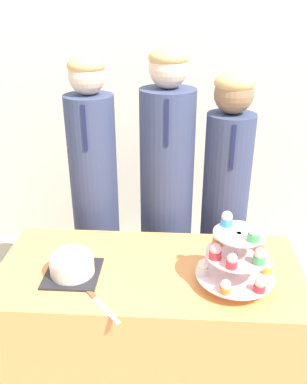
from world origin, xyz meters
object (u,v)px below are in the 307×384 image
object	(u,v)px
cupcake_stand	(236,256)
student_0	(95,203)
student_1	(166,204)
student_2	(224,210)
round_cake	(72,263)
cake_knife	(96,299)

from	to	relation	value
cupcake_stand	student_0	size ratio (longest dim) A/B	0.20
student_1	student_2	bearing A→B (deg)	-0.00
cupcake_stand	student_0	bearing A→B (deg)	137.00
round_cake	student_0	bearing A→B (deg)	92.14
round_cake	student_1	world-z (taller)	student_1
round_cake	student_1	distance (m)	0.71
student_1	cupcake_stand	bearing A→B (deg)	-65.41
cupcake_stand	student_2	size ratio (longest dim) A/B	0.21
student_1	cake_knife	bearing A→B (deg)	-107.63
student_0	student_1	world-z (taller)	student_1
student_1	student_0	bearing A→B (deg)	-180.00
cupcake_stand	cake_knife	bearing A→B (deg)	-166.35
student_1	student_2	world-z (taller)	student_1
round_cake	student_0	world-z (taller)	student_0
cake_knife	student_0	world-z (taller)	student_0
student_0	student_1	size ratio (longest dim) A/B	0.97
round_cake	cake_knife	bearing A→B (deg)	-50.06
cake_knife	student_2	world-z (taller)	student_2
cake_knife	student_1	bearing A→B (deg)	122.07
round_cake	cake_knife	size ratio (longest dim) A/B	1.13
cake_knife	student_0	size ratio (longest dim) A/B	0.13
cake_knife	student_0	xyz separation A→B (m)	(-0.15, 0.76, 0.02)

